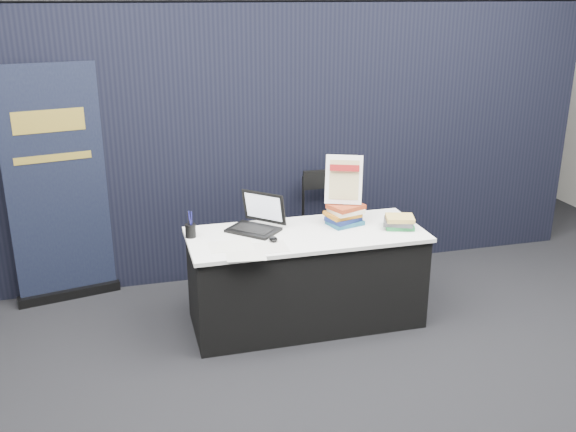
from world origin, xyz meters
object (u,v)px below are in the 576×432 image
at_px(laptop, 252,221).
at_px(book_stack_tall, 344,214).
at_px(display_table, 306,277).
at_px(info_sign, 344,180).
at_px(pullup_banner, 59,200).
at_px(book_stack_short, 399,222).
at_px(stacking_chair, 332,223).

bearing_deg(laptop, book_stack_tall, 37.72).
height_order(display_table, book_stack_tall, book_stack_tall).
bearing_deg(laptop, info_sign, 40.12).
height_order(display_table, laptop, laptop).
height_order(laptop, pullup_banner, pullup_banner).
distance_m(book_stack_short, stacking_chair, 0.86).
relative_size(info_sign, stacking_chair, 0.39).
bearing_deg(stacking_chair, book_stack_tall, -99.29).
relative_size(book_stack_short, pullup_banner, 0.14).
bearing_deg(display_table, stacking_chair, 57.14).
xyz_separation_m(display_table, book_stack_tall, (0.34, 0.10, 0.46)).
distance_m(pullup_banner, stacking_chair, 2.31).
relative_size(book_stack_tall, info_sign, 0.75).
height_order(laptop, book_stack_tall, laptop).
relative_size(book_stack_tall, stacking_chair, 0.29).
xyz_separation_m(info_sign, pullup_banner, (-2.18, 0.80, -0.23)).
distance_m(display_table, stacking_chair, 0.83).
xyz_separation_m(display_table, stacking_chair, (0.44, 0.68, 0.18)).
height_order(book_stack_tall, stacking_chair, stacking_chair).
relative_size(pullup_banner, stacking_chair, 1.99).
bearing_deg(pullup_banner, laptop, -39.07).
height_order(pullup_banner, stacking_chair, pullup_banner).
bearing_deg(book_stack_tall, laptop, 173.63).
height_order(info_sign, stacking_chair, info_sign).
xyz_separation_m(display_table, book_stack_short, (0.72, -0.09, 0.42)).
xyz_separation_m(book_stack_tall, book_stack_short, (0.38, -0.19, -0.03)).
xyz_separation_m(book_stack_tall, stacking_chair, (0.10, 0.58, -0.28)).
relative_size(laptop, pullup_banner, 0.26).
distance_m(laptop, pullup_banner, 1.64).
bearing_deg(display_table, book_stack_short, -7.14).
bearing_deg(stacking_chair, laptop, -148.49).
distance_m(display_table, pullup_banner, 2.12).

